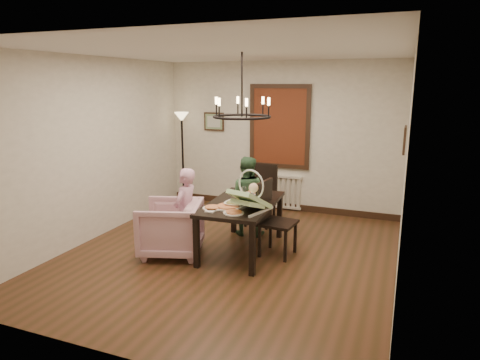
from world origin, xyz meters
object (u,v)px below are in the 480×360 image
Objects in this scene: chair_far at (260,195)px; floor_lamp at (183,160)px; dining_table at (242,208)px; chair_right at (278,219)px; elderly_woman at (186,219)px; drinking_glass at (250,198)px; seated_man at (246,202)px; baby_bouncer at (250,197)px; armchair at (171,228)px.

chair_far is 0.59× the size of floor_lamp.
dining_table is 0.54m from chair_right.
elderly_woman is (-1.22, -0.46, -0.02)m from chair_right.
elderly_woman is 0.95m from drinking_glass.
chair_far is at bearing 101.93° from drinking_glass.
dining_table is 0.74m from seated_man.
dining_table is at bearing 122.36° from elderly_woman.
chair_far reaches higher than elderly_woman.
dining_table is at bearing 139.95° from baby_bouncer.
elderly_woman is 2.71m from floor_lamp.
floor_lamp reaches higher than dining_table.
drinking_glass is (0.32, -0.72, 0.28)m from seated_man.
chair_far is at bearing 163.72° from elderly_woman.
seated_man reaches higher than elderly_woman.
elderly_woman is 1.21m from seated_man.
armchair is 1.29m from baby_bouncer.
seated_man is at bearing 54.27° from chair_right.
dining_table is 0.55m from baby_bouncer.
seated_man is at bearing 158.43° from elderly_woman.
floor_lamp is at bearing -172.95° from armchair.
elderly_woman is 0.98× the size of seated_man.
baby_bouncer is (0.46, -1.09, 0.41)m from seated_man.
dining_table is at bearing 99.12° from armchair.
floor_lamp is at bearing -147.71° from elderly_woman.
drinking_glass reaches higher than armchair.
chair_right is at bearing 113.27° from elderly_woman.
seated_man is at bearing -94.90° from chair_far.
chair_far reaches higher than armchair.
chair_right is 1.30m from elderly_woman.
chair_far is 1.01× the size of elderly_woman.
armchair is (-0.77, -1.68, -0.14)m from chair_far.
armchair is 1.20m from drinking_glass.
chair_right is 7.47× the size of drinking_glass.
elderly_woman reaches higher than drinking_glass.
dining_table is at bearing -43.89° from floor_lamp.
baby_bouncer is (0.40, -1.61, 0.41)m from chair_far.
chair_far is 7.34× the size of drinking_glass.
seated_man reaches higher than dining_table.
elderly_woman is at bearing 116.48° from chair_right.
chair_right reaches higher than elderly_woman.
armchair is at bearing -65.17° from floor_lamp.
baby_bouncer is at bearing 75.64° from armchair.
drinking_glass is at bearing 117.38° from elderly_woman.
dining_table is 1.90× the size of armchair.
drinking_glass is (0.26, -1.24, 0.28)m from chair_far.
floor_lamp reaches higher than elderly_woman.
seated_man is (0.50, 1.10, 0.01)m from elderly_woman.
drinking_glass is at bearing -11.45° from dining_table.
seated_man is at bearing 114.02° from drinking_glass.
chair_right is at bearing 75.94° from baby_bouncer.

